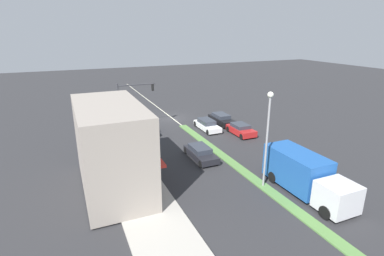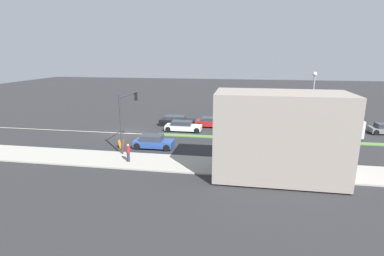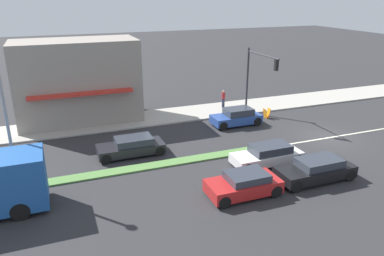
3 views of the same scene
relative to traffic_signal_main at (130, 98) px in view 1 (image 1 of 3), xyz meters
The scene contains 15 objects.
ground_plane 16.91m from the traffic_signal_main, 111.86° to the left, with size 160.00×160.00×0.00m, color #2B2B2D.
sidewalk_right 16.48m from the traffic_signal_main, 79.67° to the left, with size 4.00×73.00×0.12m, color #A8A399.
median_strip 25.32m from the traffic_signal_main, 104.16° to the left, with size 0.90×46.00×0.10m, color #568442.
lane_marking_center 7.76m from the traffic_signal_main, 155.97° to the right, with size 0.16×60.00×0.01m, color beige.
building_corner_store 14.49m from the traffic_signal_main, 72.12° to the left, with size 5.22×9.56×6.49m.
traffic_signal_main is the anchor object (origin of this frame).
street_lamp 19.19m from the traffic_signal_main, 108.63° to the left, with size 0.44×0.44×7.37m.
pedestrian 4.61m from the traffic_signal_main, 22.03° to the left, with size 0.34×0.34×1.59m.
warning_aframe_sign 3.63m from the traffic_signal_main, 119.59° to the right, with size 0.45×0.53×0.84m.
delivery_truck 21.85m from the traffic_signal_main, 112.54° to the left, with size 2.44×7.50×2.87m.
hatchback_red 13.56m from the traffic_signal_main, 147.71° to the left, with size 1.87×3.85×1.24m.
van_white 9.74m from the traffic_signal_main, 155.18° to the left, with size 1.73×4.41×1.26m.
sedan_dark 12.52m from the traffic_signal_main, 108.97° to the left, with size 1.81×4.32×1.20m.
coupe_blue 4.11m from the traffic_signal_main, 116.40° to the left, with size 1.79×3.92×1.37m.
suv_black 11.85m from the traffic_signal_main, 167.67° to the left, with size 1.81×4.52×1.28m.
Camera 1 is at (13.30, 37.67, 11.55)m, focal length 28.00 mm.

